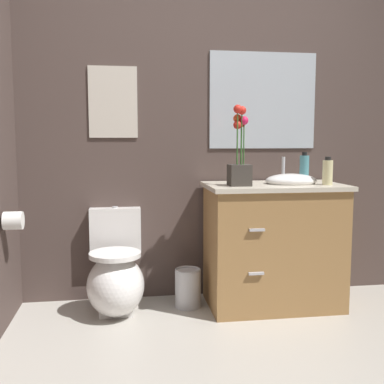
{
  "coord_description": "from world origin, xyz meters",
  "views": [
    {
      "loc": [
        -0.61,
        -1.85,
        1.17
      ],
      "look_at": [
        -0.16,
        1.13,
        0.82
      ],
      "focal_mm": 42.96,
      "sensor_mm": 36.0,
      "label": 1
    }
  ],
  "objects_px": {
    "toilet": "(116,277)",
    "vanity_cabinet": "(273,243)",
    "trash_bin": "(188,288)",
    "toilet_paper_roll": "(13,221)",
    "wall_poster": "(113,102)",
    "flower_vase": "(240,159)",
    "soap_bottle": "(304,169)",
    "lotion_bottle": "(328,172)",
    "wall_mirror": "(263,101)"
  },
  "relations": [
    {
      "from": "flower_vase",
      "to": "lotion_bottle",
      "type": "bearing_deg",
      "value": -3.47
    },
    {
      "from": "vanity_cabinet",
      "to": "soap_bottle",
      "type": "height_order",
      "value": "soap_bottle"
    },
    {
      "from": "flower_vase",
      "to": "toilet_paper_roll",
      "type": "relative_size",
      "value": 4.79
    },
    {
      "from": "wall_poster",
      "to": "lotion_bottle",
      "type": "bearing_deg",
      "value": -16.01
    },
    {
      "from": "toilet",
      "to": "lotion_bottle",
      "type": "distance_m",
      "value": 1.59
    },
    {
      "from": "toilet",
      "to": "wall_poster",
      "type": "xyz_separation_m",
      "value": [
        0.0,
        0.27,
        1.18
      ]
    },
    {
      "from": "flower_vase",
      "to": "toilet_paper_roll",
      "type": "bearing_deg",
      "value": -176.29
    },
    {
      "from": "toilet_paper_roll",
      "to": "flower_vase",
      "type": "bearing_deg",
      "value": 3.71
    },
    {
      "from": "wall_poster",
      "to": "toilet_paper_roll",
      "type": "height_order",
      "value": "wall_poster"
    },
    {
      "from": "vanity_cabinet",
      "to": "flower_vase",
      "type": "height_order",
      "value": "flower_vase"
    },
    {
      "from": "trash_bin",
      "to": "toilet_paper_roll",
      "type": "distance_m",
      "value": 1.24
    },
    {
      "from": "trash_bin",
      "to": "lotion_bottle",
      "type": "bearing_deg",
      "value": -9.95
    },
    {
      "from": "trash_bin",
      "to": "toilet_paper_roll",
      "type": "bearing_deg",
      "value": -168.7
    },
    {
      "from": "flower_vase",
      "to": "wall_mirror",
      "type": "height_order",
      "value": "wall_mirror"
    },
    {
      "from": "flower_vase",
      "to": "toilet_paper_roll",
      "type": "height_order",
      "value": "flower_vase"
    },
    {
      "from": "wall_mirror",
      "to": "toilet",
      "type": "bearing_deg",
      "value": -166.22
    },
    {
      "from": "flower_vase",
      "to": "trash_bin",
      "type": "bearing_deg",
      "value": 158.88
    },
    {
      "from": "vanity_cabinet",
      "to": "wall_mirror",
      "type": "relative_size",
      "value": 1.3
    },
    {
      "from": "trash_bin",
      "to": "vanity_cabinet",
      "type": "bearing_deg",
      "value": -4.63
    },
    {
      "from": "flower_vase",
      "to": "soap_bottle",
      "type": "distance_m",
      "value": 0.5
    },
    {
      "from": "wall_mirror",
      "to": "trash_bin",
      "type": "bearing_deg",
      "value": -157.58
    },
    {
      "from": "vanity_cabinet",
      "to": "wall_mirror",
      "type": "height_order",
      "value": "wall_mirror"
    },
    {
      "from": "vanity_cabinet",
      "to": "trash_bin",
      "type": "height_order",
      "value": "vanity_cabinet"
    },
    {
      "from": "toilet",
      "to": "flower_vase",
      "type": "xyz_separation_m",
      "value": [
        0.82,
        -0.1,
        0.8
      ]
    },
    {
      "from": "toilet_paper_roll",
      "to": "vanity_cabinet",
      "type": "bearing_deg",
      "value": 5.74
    },
    {
      "from": "trash_bin",
      "to": "toilet_paper_roll",
      "type": "relative_size",
      "value": 2.47
    },
    {
      "from": "flower_vase",
      "to": "lotion_bottle",
      "type": "xyz_separation_m",
      "value": [
        0.6,
        -0.04,
        -0.09
      ]
    },
    {
      "from": "lotion_bottle",
      "to": "wall_poster",
      "type": "bearing_deg",
      "value": 163.99
    },
    {
      "from": "soap_bottle",
      "to": "wall_mirror",
      "type": "height_order",
      "value": "wall_mirror"
    },
    {
      "from": "toilet",
      "to": "flower_vase",
      "type": "bearing_deg",
      "value": -7.23
    },
    {
      "from": "toilet",
      "to": "wall_mirror",
      "type": "relative_size",
      "value": 0.86
    },
    {
      "from": "lotion_bottle",
      "to": "wall_poster",
      "type": "distance_m",
      "value": 1.56
    },
    {
      "from": "trash_bin",
      "to": "wall_poster",
      "type": "distance_m",
      "value": 1.4
    },
    {
      "from": "toilet",
      "to": "flower_vase",
      "type": "height_order",
      "value": "flower_vase"
    },
    {
      "from": "toilet",
      "to": "vanity_cabinet",
      "type": "height_order",
      "value": "vanity_cabinet"
    },
    {
      "from": "soap_bottle",
      "to": "trash_bin",
      "type": "distance_m",
      "value": 1.16
    },
    {
      "from": "wall_poster",
      "to": "toilet_paper_roll",
      "type": "xyz_separation_m",
      "value": [
        -0.6,
        -0.46,
        -0.75
      ]
    },
    {
      "from": "wall_poster",
      "to": "vanity_cabinet",
      "type": "bearing_deg",
      "value": -15.05
    },
    {
      "from": "wall_mirror",
      "to": "wall_poster",
      "type": "bearing_deg",
      "value": 180.0
    },
    {
      "from": "vanity_cabinet",
      "to": "trash_bin",
      "type": "relative_size",
      "value": 3.83
    },
    {
      "from": "vanity_cabinet",
      "to": "soap_bottle",
      "type": "relative_size",
      "value": 4.79
    },
    {
      "from": "soap_bottle",
      "to": "lotion_bottle",
      "type": "xyz_separation_m",
      "value": [
        0.11,
        -0.13,
        -0.01
      ]
    },
    {
      "from": "trash_bin",
      "to": "toilet_paper_roll",
      "type": "xyz_separation_m",
      "value": [
        -1.09,
        -0.22,
        0.54
      ]
    },
    {
      "from": "flower_vase",
      "to": "trash_bin",
      "type": "height_order",
      "value": "flower_vase"
    },
    {
      "from": "flower_vase",
      "to": "wall_poster",
      "type": "bearing_deg",
      "value": 155.67
    },
    {
      "from": "vanity_cabinet",
      "to": "trash_bin",
      "type": "distance_m",
      "value": 0.67
    },
    {
      "from": "wall_poster",
      "to": "soap_bottle",
      "type": "bearing_deg",
      "value": -11.87
    },
    {
      "from": "toilet_paper_roll",
      "to": "trash_bin",
      "type": "bearing_deg",
      "value": 11.3
    },
    {
      "from": "lotion_bottle",
      "to": "trash_bin",
      "type": "height_order",
      "value": "lotion_bottle"
    },
    {
      "from": "soap_bottle",
      "to": "toilet_paper_roll",
      "type": "distance_m",
      "value": 1.94
    }
  ]
}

